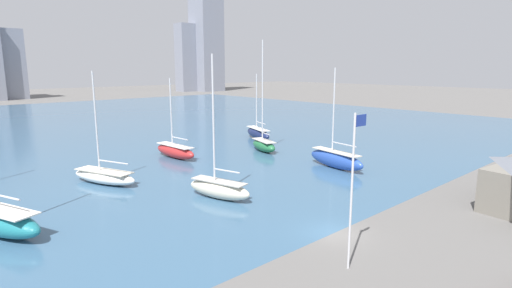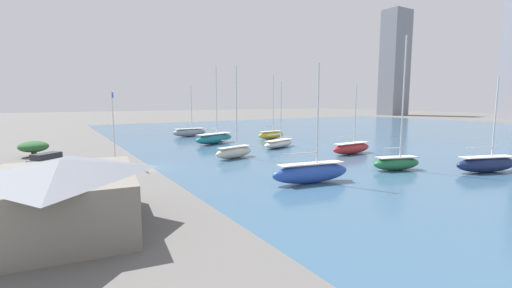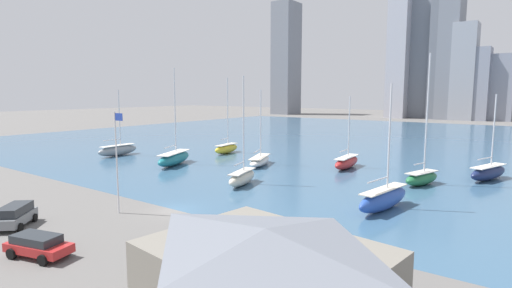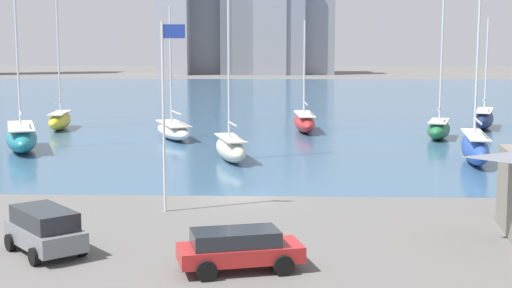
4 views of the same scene
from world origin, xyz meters
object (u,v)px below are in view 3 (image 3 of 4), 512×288
at_px(sailboat_blue, 384,198).
at_px(sailboat_green, 422,177).
at_px(boat_shed, 265,274).
at_px(sailboat_yellow, 226,148).
at_px(sailboat_white, 260,160).
at_px(sailboat_gray, 118,150).
at_px(flag_pole, 117,158).
at_px(parked_wagon_red, 38,245).
at_px(sailboat_cream, 242,177).
at_px(sailboat_navy, 488,172).
at_px(parked_suv_gray, 15,215).
at_px(sailboat_teal, 174,158).
at_px(sailboat_red, 347,162).

bearing_deg(sailboat_blue, sailboat_green, 97.50).
distance_m(boat_shed, sailboat_yellow, 57.29).
xyz_separation_m(sailboat_white, sailboat_gray, (-27.19, -7.30, 0.25)).
bearing_deg(boat_shed, flag_pole, 170.23).
height_order(boat_shed, parked_wagon_red, boat_shed).
xyz_separation_m(sailboat_blue, sailboat_green, (0.30, 13.56, -0.11)).
distance_m(sailboat_gray, sailboat_cream, 33.81).
distance_m(sailboat_yellow, sailboat_gray, 20.17).
bearing_deg(flag_pole, sailboat_navy, 54.65).
xyz_separation_m(sailboat_yellow, parked_suv_gray, (12.93, -43.47, 0.00)).
xyz_separation_m(sailboat_white, sailboat_teal, (-11.39, -7.85, 0.31)).
distance_m(sailboat_yellow, parked_wagon_red, 50.12).
bearing_deg(sailboat_gray, parked_suv_gray, -49.91).
bearing_deg(sailboat_yellow, parked_suv_gray, -79.71).
bearing_deg(sailboat_green, parked_suv_gray, -106.27).
xyz_separation_m(sailboat_white, parked_suv_gray, (0.19, -36.70, 0.21)).
relative_size(sailboat_yellow, parked_suv_gray, 3.22).
bearing_deg(sailboat_teal, sailboat_gray, 156.68).
bearing_deg(flag_pole, sailboat_cream, 82.43).
bearing_deg(parked_suv_gray, boat_shed, -38.49).
height_order(sailboat_teal, parked_wagon_red, sailboat_teal).
distance_m(sailboat_white, parked_wagon_red, 39.58).
bearing_deg(sailboat_teal, sailboat_green, -7.83).
distance_m(sailboat_blue, parked_wagon_red, 30.39).
bearing_deg(sailboat_red, sailboat_teal, -153.48).
xyz_separation_m(sailboat_red, sailboat_cream, (-6.12, -18.35, 0.03)).
xyz_separation_m(sailboat_teal, parked_wagon_red, (19.80, -30.82, -0.24)).
distance_m(flag_pole, sailboat_yellow, 39.72).
relative_size(sailboat_red, sailboat_navy, 0.97).
bearing_deg(parked_suv_gray, sailboat_red, 33.09).
bearing_deg(sailboat_navy, parked_wagon_red, -96.68).
distance_m(sailboat_green, sailboat_navy, 10.53).
bearing_deg(boat_shed, sailboat_teal, 150.43).
height_order(sailboat_green, sailboat_navy, sailboat_green).
distance_m(boat_shed, sailboat_teal, 46.42).
bearing_deg(sailboat_blue, sailboat_red, 131.49).
relative_size(sailboat_gray, sailboat_teal, 0.79).
xyz_separation_m(sailboat_white, sailboat_green, (24.61, 0.78, 0.23)).
distance_m(boat_shed, sailboat_blue, 22.90).
distance_m(flag_pole, sailboat_red, 36.07).
bearing_deg(sailboat_teal, sailboat_red, 8.69).
height_order(sailboat_red, sailboat_cream, sailboat_cream).
bearing_deg(sailboat_blue, parked_suv_gray, -126.44).
distance_m(sailboat_yellow, sailboat_cream, 27.03).
relative_size(sailboat_white, sailboat_gray, 0.99).
bearing_deg(sailboat_white, sailboat_cream, -84.81).
bearing_deg(sailboat_blue, sailboat_teal, -179.07).
distance_m(flag_pole, sailboat_cream, 17.19).
height_order(flag_pole, sailboat_white, sailboat_white).
xyz_separation_m(sailboat_white, sailboat_navy, (31.05, 9.11, 0.23)).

